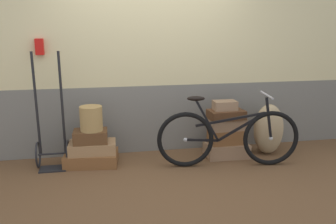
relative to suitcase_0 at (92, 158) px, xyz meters
name	(u,v)px	position (x,y,z in m)	size (l,w,h in m)	color
ground	(162,173)	(0.84, -0.40, -0.11)	(8.75, 5.20, 0.06)	brown
station_building	(151,59)	(0.86, 0.45, 1.21)	(6.75, 0.74, 2.58)	slate
suitcase_0	(92,158)	(0.00, 0.00, 0.00)	(0.66, 0.42, 0.16)	brown
suitcase_1	(93,147)	(0.02, -0.01, 0.15)	(0.58, 0.34, 0.14)	#9E754C
suitcase_2	(91,136)	(0.00, -0.02, 0.30)	(0.42, 0.30, 0.16)	brown
suitcase_3	(226,149)	(1.81, -0.04, 0.01)	(0.57, 0.39, 0.19)	#937051
suitcase_4	(227,136)	(1.81, -0.03, 0.20)	(0.47, 0.31, 0.20)	brown
suitcase_5	(226,123)	(1.79, -0.03, 0.38)	(0.48, 0.32, 0.15)	#937051
suitcase_6	(226,114)	(1.78, -0.06, 0.51)	(0.47, 0.29, 0.12)	#4C2D19
suitcase_7	(225,105)	(1.76, -0.04, 0.63)	(0.30, 0.20, 0.12)	#937051
wicker_basket	(91,118)	(0.02, -0.03, 0.53)	(0.28, 0.28, 0.31)	#A8844C
luggage_trolley	(52,142)	(-0.47, 0.01, 0.24)	(0.39, 0.38, 1.45)	black
burlap_sack	(269,129)	(2.40, -0.05, 0.27)	(0.41, 0.35, 0.70)	tan
bicycle	(228,137)	(1.70, -0.38, 0.29)	(1.78, 0.46, 0.93)	black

